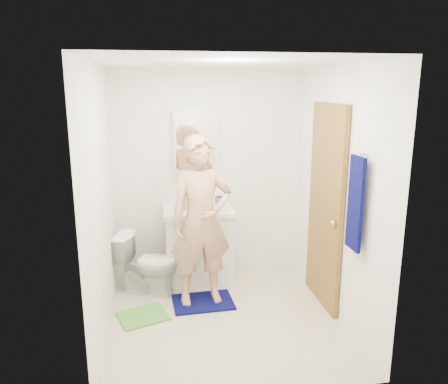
# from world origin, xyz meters

# --- Properties ---
(floor) EXTENTS (2.20, 2.40, 0.02)m
(floor) POSITION_xyz_m (0.00, 0.00, -0.01)
(floor) COLOR beige
(floor) RESTS_ON ground
(ceiling) EXTENTS (2.20, 2.40, 0.02)m
(ceiling) POSITION_xyz_m (0.00, 0.00, 2.41)
(ceiling) COLOR white
(ceiling) RESTS_ON ground
(wall_back) EXTENTS (2.20, 0.02, 2.40)m
(wall_back) POSITION_xyz_m (0.00, 1.21, 1.20)
(wall_back) COLOR white
(wall_back) RESTS_ON ground
(wall_front) EXTENTS (2.20, 0.02, 2.40)m
(wall_front) POSITION_xyz_m (0.00, -1.21, 1.20)
(wall_front) COLOR white
(wall_front) RESTS_ON ground
(wall_left) EXTENTS (0.02, 2.40, 2.40)m
(wall_left) POSITION_xyz_m (-1.11, 0.00, 1.20)
(wall_left) COLOR white
(wall_left) RESTS_ON ground
(wall_right) EXTENTS (0.02, 2.40, 2.40)m
(wall_right) POSITION_xyz_m (1.11, 0.00, 1.20)
(wall_right) COLOR white
(wall_right) RESTS_ON ground
(vanity_cabinet) EXTENTS (0.75, 0.55, 0.80)m
(vanity_cabinet) POSITION_xyz_m (-0.15, 0.91, 0.40)
(vanity_cabinet) COLOR white
(vanity_cabinet) RESTS_ON floor
(countertop) EXTENTS (0.79, 0.59, 0.05)m
(countertop) POSITION_xyz_m (-0.15, 0.91, 0.83)
(countertop) COLOR white
(countertop) RESTS_ON vanity_cabinet
(sink_basin) EXTENTS (0.40, 0.40, 0.03)m
(sink_basin) POSITION_xyz_m (-0.15, 0.91, 0.84)
(sink_basin) COLOR white
(sink_basin) RESTS_ON countertop
(faucet) EXTENTS (0.03, 0.03, 0.12)m
(faucet) POSITION_xyz_m (-0.15, 1.09, 0.91)
(faucet) COLOR silver
(faucet) RESTS_ON countertop
(medicine_cabinet) EXTENTS (0.50, 0.12, 0.70)m
(medicine_cabinet) POSITION_xyz_m (-0.15, 1.14, 1.60)
(medicine_cabinet) COLOR white
(medicine_cabinet) RESTS_ON wall_back
(mirror_panel) EXTENTS (0.46, 0.01, 0.66)m
(mirror_panel) POSITION_xyz_m (-0.15, 1.08, 1.60)
(mirror_panel) COLOR white
(mirror_panel) RESTS_ON wall_back
(door) EXTENTS (0.05, 0.80, 2.05)m
(door) POSITION_xyz_m (1.07, 0.15, 1.02)
(door) COLOR olive
(door) RESTS_ON ground
(door_knob) EXTENTS (0.07, 0.07, 0.07)m
(door_knob) POSITION_xyz_m (1.03, -0.17, 0.95)
(door_knob) COLOR gold
(door_knob) RESTS_ON door
(towel) EXTENTS (0.03, 0.24, 0.80)m
(towel) POSITION_xyz_m (1.03, -0.57, 1.25)
(towel) COLOR #070945
(towel) RESTS_ON wall_right
(towel_hook) EXTENTS (0.06, 0.02, 0.02)m
(towel_hook) POSITION_xyz_m (1.07, -0.57, 1.67)
(towel_hook) COLOR silver
(towel_hook) RESTS_ON wall_right
(toilet) EXTENTS (0.73, 0.55, 0.67)m
(toilet) POSITION_xyz_m (-0.73, 0.63, 0.33)
(toilet) COLOR white
(toilet) RESTS_ON floor
(bath_mat) EXTENTS (0.64, 0.48, 0.02)m
(bath_mat) POSITION_xyz_m (-0.17, 0.27, 0.01)
(bath_mat) COLOR #070945
(bath_mat) RESTS_ON floor
(green_rug) EXTENTS (0.56, 0.51, 0.02)m
(green_rug) POSITION_xyz_m (-0.78, 0.08, 0.01)
(green_rug) COLOR #5AAC39
(green_rug) RESTS_ON floor
(soap_dispenser) EXTENTS (0.11, 0.11, 0.18)m
(soap_dispenser) POSITION_xyz_m (-0.33, 0.89, 0.94)
(soap_dispenser) COLOR #B75562
(soap_dispenser) RESTS_ON countertop
(toothbrush_cup) EXTENTS (0.17, 0.17, 0.10)m
(toothbrush_cup) POSITION_xyz_m (0.12, 1.01, 0.90)
(toothbrush_cup) COLOR #5E408E
(toothbrush_cup) RESTS_ON countertop
(man) EXTENTS (0.68, 0.49, 1.73)m
(man) POSITION_xyz_m (-0.18, 0.30, 0.89)
(man) COLOR tan
(man) RESTS_ON bath_mat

